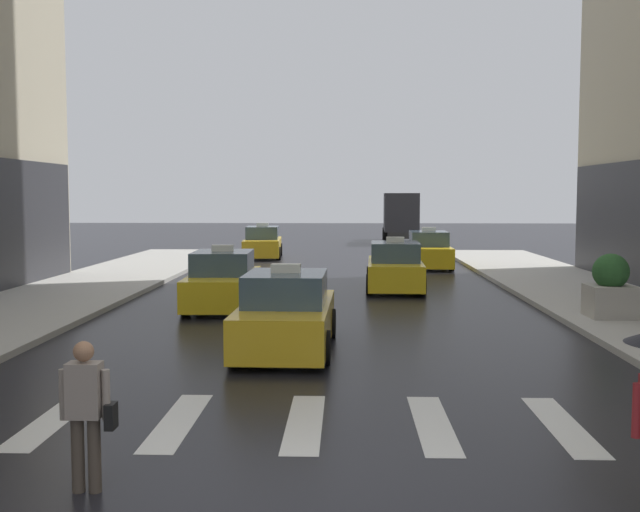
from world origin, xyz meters
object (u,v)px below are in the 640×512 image
(taxi_third, at_px, (395,268))
(taxi_fifth, at_px, (263,244))
(taxi_lead, at_px, (286,315))
(box_truck, at_px, (400,215))
(taxi_fourth, at_px, (428,251))
(taxi_second, at_px, (223,282))
(pedestrian_with_handbag, at_px, (86,407))
(planter_mid_block, at_px, (610,288))

(taxi_third, bearing_deg, taxi_fifth, 114.65)
(taxi_lead, distance_m, taxi_third, 10.58)
(taxi_lead, height_order, box_truck, box_truck)
(taxi_fourth, xyz_separation_m, taxi_fifth, (-7.93, 5.08, 0.00))
(box_truck, bearing_deg, taxi_third, -94.49)
(taxi_lead, distance_m, taxi_fourth, 18.69)
(taxi_second, relative_size, box_truck, 0.60)
(taxi_lead, distance_m, taxi_fifth, 23.32)
(taxi_fifth, xyz_separation_m, box_truck, (7.96, 12.79, 1.13))
(taxi_lead, height_order, taxi_third, same)
(pedestrian_with_handbag, bearing_deg, box_truck, 81.54)
(taxi_lead, distance_m, box_truck, 36.26)
(pedestrian_with_handbag, relative_size, planter_mid_block, 1.03)
(taxi_lead, distance_m, taxi_second, 6.29)
(taxi_second, xyz_separation_m, taxi_fourth, (7.15, 12.17, 0.00))
(taxi_lead, bearing_deg, box_truck, 82.20)
(taxi_lead, xyz_separation_m, taxi_fourth, (4.88, 18.04, 0.00))
(taxi_fourth, xyz_separation_m, pedestrian_with_handbag, (-6.44, -25.61, 0.21))
(taxi_second, height_order, taxi_fifth, same)
(taxi_second, distance_m, taxi_third, 6.72)
(taxi_second, bearing_deg, taxi_fifth, 92.57)
(taxi_second, xyz_separation_m, box_truck, (7.18, 30.04, 1.13))
(taxi_fifth, xyz_separation_m, planter_mid_block, (10.90, -19.51, 0.15))
(taxi_fifth, bearing_deg, pedestrian_with_handbag, -87.22)
(pedestrian_with_handbag, bearing_deg, taxi_fifth, 92.78)
(taxi_third, distance_m, pedestrian_with_handbag, 18.30)
(taxi_lead, height_order, taxi_fifth, same)
(taxi_fifth, distance_m, pedestrian_with_handbag, 30.73)
(taxi_lead, relative_size, taxi_fourth, 1.00)
(taxi_lead, relative_size, box_truck, 0.60)
(taxi_fifth, bearing_deg, box_truck, 58.11)
(taxi_third, xyz_separation_m, planter_mid_block, (4.96, -6.57, 0.15))
(box_truck, distance_m, planter_mid_block, 32.45)
(box_truck, bearing_deg, taxi_fifth, -121.89)
(taxi_lead, relative_size, taxi_fifth, 0.99)
(taxi_third, bearing_deg, taxi_fourth, 75.82)
(taxi_fourth, bearing_deg, pedestrian_with_handbag, -104.11)
(box_truck, xyz_separation_m, planter_mid_block, (2.94, -32.30, -0.98))
(taxi_fourth, height_order, taxi_fifth, same)
(taxi_second, xyz_separation_m, pedestrian_with_handbag, (0.71, -13.44, 0.21))
(taxi_fourth, bearing_deg, taxi_lead, -105.15)
(pedestrian_with_handbag, bearing_deg, taxi_second, 93.04)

